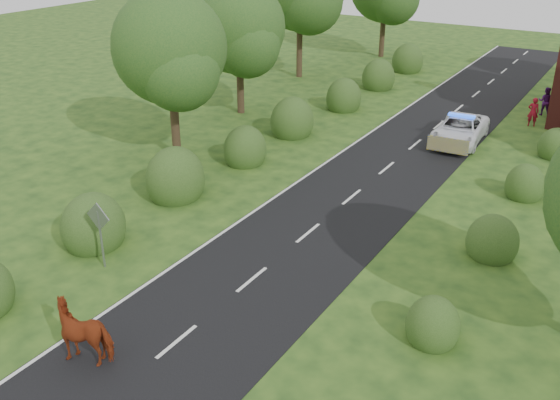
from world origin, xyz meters
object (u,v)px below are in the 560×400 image
Objects in this scene: pedestrian_red at (533,112)px; cow at (87,333)px; road_sign at (99,226)px; police_van at (460,130)px; pedestrian_purple at (545,101)px.

cow is at bearing 63.75° from pedestrian_red.
police_van is (6.88, 19.67, -0.94)m from road_sign.
police_van is 3.10× the size of pedestrian_red.
road_sign is 1.44× the size of pedestrian_purple.
road_sign is at bearing 55.08° from pedestrian_red.
road_sign is 20.86m from police_van.
cow is 1.21× the size of pedestrian_purple.
road_sign is 29.12m from pedestrian_purple.
pedestrian_red is 0.98× the size of pedestrian_purple.
cow is 1.23× the size of pedestrian_red.
pedestrian_purple reaches higher than police_van.
police_van is at bearing 47.35° from pedestrian_red.
pedestrian_purple reaches higher than pedestrian_red.
pedestrian_red reaches higher than cow.
police_van is at bearing 67.56° from pedestrian_purple.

